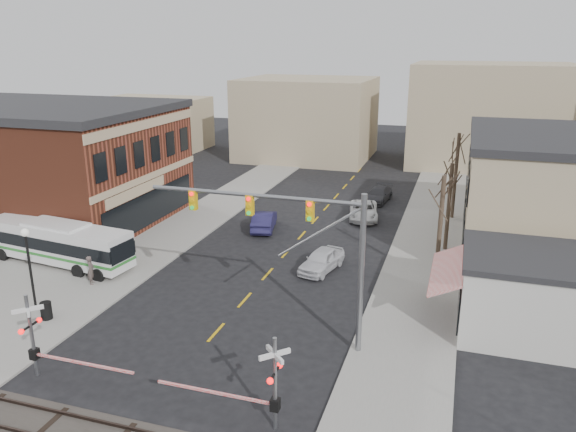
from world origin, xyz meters
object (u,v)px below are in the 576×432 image
object	(u,v)px
rr_crossing_west	(40,338)
car_a	(322,260)
car_d	(378,195)
pedestrian_near	(91,270)
traffic_signal_mast	(301,234)
trash_bin	(46,311)
car_b	(264,220)
transit_bus	(58,242)
rr_crossing_east	(265,383)
street_lamp	(28,253)
pedestrian_far	(104,256)
car_c	(364,210)

from	to	relation	value
rr_crossing_west	car_a	size ratio (longest dim) A/B	1.31
car_d	rr_crossing_west	bearing A→B (deg)	-98.77
pedestrian_near	car_d	bearing A→B (deg)	-54.73
rr_crossing_west	pedestrian_near	distance (m)	10.02
traffic_signal_mast	pedestrian_near	xyz separation A→B (m)	(-14.27, 2.74, -4.75)
trash_bin	car_b	xyz separation A→B (m)	(5.98, 18.05, 0.16)
rr_crossing_west	transit_bus	bearing A→B (deg)	126.04
rr_crossing_east	street_lamp	bearing A→B (deg)	160.89
street_lamp	car_d	bearing A→B (deg)	62.22
street_lamp	car_a	size ratio (longest dim) A/B	1.12
trash_bin	car_a	bearing A→B (deg)	42.11
car_a	pedestrian_far	size ratio (longest dim) A/B	2.65
rr_crossing_west	trash_bin	bearing A→B (deg)	128.96
trash_bin	car_b	size ratio (longest dim) A/B	0.21
car_a	car_b	size ratio (longest dim) A/B	0.93
transit_bus	rr_crossing_east	distance (m)	22.11
rr_crossing_west	street_lamp	bearing A→B (deg)	133.77
trash_bin	car_a	world-z (taller)	car_a
rr_crossing_west	car_a	distance (m)	18.08
car_b	pedestrian_near	distance (m)	14.89
trash_bin	pedestrian_far	size ratio (longest dim) A/B	0.60
rr_crossing_east	transit_bus	bearing A→B (deg)	148.61
rr_crossing_west	trash_bin	world-z (taller)	rr_crossing_west
traffic_signal_mast	rr_crossing_east	distance (m)	7.61
car_d	pedestrian_far	xyz separation A→B (m)	(-14.70, -21.86, 0.25)
pedestrian_near	pedestrian_far	bearing A→B (deg)	-7.78
rr_crossing_east	pedestrian_near	bearing A→B (deg)	147.75
car_d	car_c	bearing A→B (deg)	-86.33
transit_bus	rr_crossing_east	world-z (taller)	rr_crossing_east
rr_crossing_east	traffic_signal_mast	bearing A→B (deg)	94.21
traffic_signal_mast	street_lamp	bearing A→B (deg)	-175.65
transit_bus	trash_bin	xyz separation A→B (m)	(4.63, -6.86, -1.02)
street_lamp	pedestrian_far	bearing A→B (deg)	88.73
car_b	trash_bin	bearing A→B (deg)	59.07
car_a	car_b	distance (m)	9.39
traffic_signal_mast	rr_crossing_west	size ratio (longest dim) A/B	1.93
car_c	pedestrian_far	xyz separation A→B (m)	(-14.32, -16.31, 0.23)
street_lamp	car_a	xyz separation A→B (m)	(13.86, 10.50, -2.76)
traffic_signal_mast	car_d	bearing A→B (deg)	90.65
rr_crossing_west	car_b	size ratio (longest dim) A/B	1.22
traffic_signal_mast	rr_crossing_west	bearing A→B (deg)	-147.97
street_lamp	trash_bin	bearing A→B (deg)	-28.64
rr_crossing_east	pedestrian_near	world-z (taller)	rr_crossing_east
car_a	car_c	xyz separation A→B (m)	(0.60, 12.11, -0.03)
pedestrian_near	transit_bus	bearing A→B (deg)	36.98
rr_crossing_west	rr_crossing_east	distance (m)	10.65
rr_crossing_east	car_b	xyz separation A→B (m)	(-8.26, 22.71, -1.21)
rr_crossing_east	pedestrian_far	bearing A→B (deg)	142.88
rr_crossing_west	car_d	bearing A→B (deg)	73.55
car_b	pedestrian_far	size ratio (longest dim) A/B	2.86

